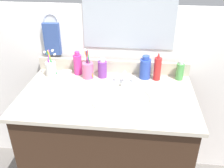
{
  "coord_description": "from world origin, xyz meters",
  "views": [
    {
      "loc": [
        0.17,
        -1.26,
        1.62
      ],
      "look_at": [
        0.03,
        0.0,
        0.92
      ],
      "focal_mm": 39.87,
      "sensor_mm": 36.0,
      "label": 1
    }
  ],
  "objects_px": {
    "bottle_shampoo_blue": "(145,68)",
    "cup_pink": "(88,70)",
    "bottle_soap_pink": "(78,64)",
    "bottle_toner_green": "(180,71)",
    "soap_bar": "(67,72)",
    "hand_towel": "(52,39)",
    "faucet": "(125,79)",
    "cup_white_ceramic": "(51,69)",
    "bottle_cream_purple": "(102,69)",
    "bottle_spray_red": "(157,68)"
  },
  "relations": [
    {
      "from": "faucet",
      "to": "soap_bar",
      "type": "xyz_separation_m",
      "value": [
        -0.41,
        0.09,
        -0.02
      ]
    },
    {
      "from": "hand_towel",
      "to": "cup_white_ceramic",
      "type": "bearing_deg",
      "value": -84.12
    },
    {
      "from": "bottle_toner_green",
      "to": "soap_bar",
      "type": "height_order",
      "value": "bottle_toner_green"
    },
    {
      "from": "bottle_cream_purple",
      "to": "bottle_toner_green",
      "type": "relative_size",
      "value": 1.0
    },
    {
      "from": "bottle_cream_purple",
      "to": "soap_bar",
      "type": "xyz_separation_m",
      "value": [
        -0.25,
        0.02,
        -0.05
      ]
    },
    {
      "from": "bottle_spray_red",
      "to": "bottle_shampoo_blue",
      "type": "xyz_separation_m",
      "value": [
        -0.08,
        0.01,
        -0.01
      ]
    },
    {
      "from": "cup_pink",
      "to": "soap_bar",
      "type": "bearing_deg",
      "value": 167.12
    },
    {
      "from": "bottle_toner_green",
      "to": "bottle_shampoo_blue",
      "type": "bearing_deg",
      "value": -178.37
    },
    {
      "from": "bottle_soap_pink",
      "to": "bottle_shampoo_blue",
      "type": "xyz_separation_m",
      "value": [
        0.46,
        -0.01,
        -0.0
      ]
    },
    {
      "from": "bottle_soap_pink",
      "to": "bottle_shampoo_blue",
      "type": "distance_m",
      "value": 0.46
    },
    {
      "from": "hand_towel",
      "to": "faucet",
      "type": "distance_m",
      "value": 0.58
    },
    {
      "from": "hand_towel",
      "to": "bottle_toner_green",
      "type": "xyz_separation_m",
      "value": [
        0.87,
        -0.08,
        -0.16
      ]
    },
    {
      "from": "bottle_cream_purple",
      "to": "bottle_soap_pink",
      "type": "xyz_separation_m",
      "value": [
        -0.17,
        0.03,
        0.01
      ]
    },
    {
      "from": "bottle_shampoo_blue",
      "to": "cup_white_ceramic",
      "type": "height_order",
      "value": "cup_white_ceramic"
    },
    {
      "from": "bottle_toner_green",
      "to": "bottle_shampoo_blue",
      "type": "height_order",
      "value": "bottle_shampoo_blue"
    },
    {
      "from": "cup_white_ceramic",
      "to": "bottle_soap_pink",
      "type": "bearing_deg",
      "value": 16.44
    },
    {
      "from": "bottle_toner_green",
      "to": "bottle_spray_red",
      "type": "distance_m",
      "value": 0.15
    },
    {
      "from": "hand_towel",
      "to": "cup_pink",
      "type": "height_order",
      "value": "hand_towel"
    },
    {
      "from": "bottle_shampoo_blue",
      "to": "soap_bar",
      "type": "distance_m",
      "value": 0.54
    },
    {
      "from": "bottle_soap_pink",
      "to": "bottle_spray_red",
      "type": "relative_size",
      "value": 0.86
    },
    {
      "from": "soap_bar",
      "to": "cup_pink",
      "type": "bearing_deg",
      "value": -12.88
    },
    {
      "from": "cup_white_ceramic",
      "to": "hand_towel",
      "type": "bearing_deg",
      "value": 95.88
    },
    {
      "from": "bottle_shampoo_blue",
      "to": "cup_white_ceramic",
      "type": "xyz_separation_m",
      "value": [
        -0.63,
        -0.04,
        -0.02
      ]
    },
    {
      "from": "bottle_toner_green",
      "to": "bottle_soap_pink",
      "type": "relative_size",
      "value": 0.81
    },
    {
      "from": "hand_towel",
      "to": "bottle_shampoo_blue",
      "type": "xyz_separation_m",
      "value": [
        0.64,
        -0.09,
        -0.15
      ]
    },
    {
      "from": "faucet",
      "to": "bottle_soap_pink",
      "type": "bearing_deg",
      "value": 162.53
    },
    {
      "from": "bottle_soap_pink",
      "to": "bottle_shampoo_blue",
      "type": "height_order",
      "value": "bottle_soap_pink"
    },
    {
      "from": "bottle_cream_purple",
      "to": "cup_pink",
      "type": "distance_m",
      "value": 0.1
    },
    {
      "from": "bottle_shampoo_blue",
      "to": "soap_bar",
      "type": "height_order",
      "value": "bottle_shampoo_blue"
    },
    {
      "from": "bottle_toner_green",
      "to": "bottle_shampoo_blue",
      "type": "xyz_separation_m",
      "value": [
        -0.23,
        -0.01,
        0.01
      ]
    },
    {
      "from": "bottle_cream_purple",
      "to": "cup_white_ceramic",
      "type": "distance_m",
      "value": 0.35
    },
    {
      "from": "bottle_spray_red",
      "to": "cup_pink",
      "type": "distance_m",
      "value": 0.46
    },
    {
      "from": "faucet",
      "to": "bottle_soap_pink",
      "type": "height_order",
      "value": "bottle_soap_pink"
    },
    {
      "from": "bottle_cream_purple",
      "to": "hand_towel",
      "type": "bearing_deg",
      "value": 164.3
    },
    {
      "from": "hand_towel",
      "to": "bottle_soap_pink",
      "type": "relative_size",
      "value": 1.35
    },
    {
      "from": "faucet",
      "to": "cup_pink",
      "type": "bearing_deg",
      "value": 167.84
    },
    {
      "from": "bottle_shampoo_blue",
      "to": "cup_pink",
      "type": "distance_m",
      "value": 0.38
    },
    {
      "from": "bottle_toner_green",
      "to": "bottle_soap_pink",
      "type": "height_order",
      "value": "bottle_soap_pink"
    },
    {
      "from": "hand_towel",
      "to": "faucet",
      "type": "xyz_separation_m",
      "value": [
        0.52,
        -0.18,
        -0.19
      ]
    },
    {
      "from": "bottle_toner_green",
      "to": "cup_white_ceramic",
      "type": "distance_m",
      "value": 0.86
    },
    {
      "from": "hand_towel",
      "to": "bottle_soap_pink",
      "type": "bearing_deg",
      "value": -21.06
    },
    {
      "from": "bottle_soap_pink",
      "to": "cup_white_ceramic",
      "type": "bearing_deg",
      "value": -163.56
    },
    {
      "from": "bottle_soap_pink",
      "to": "bottle_toner_green",
      "type": "bearing_deg",
      "value": -0.63
    },
    {
      "from": "bottle_shampoo_blue",
      "to": "cup_pink",
      "type": "bearing_deg",
      "value": -174.56
    },
    {
      "from": "bottle_spray_red",
      "to": "cup_pink",
      "type": "bearing_deg",
      "value": -177.19
    },
    {
      "from": "bottle_shampoo_blue",
      "to": "cup_pink",
      "type": "xyz_separation_m",
      "value": [
        -0.38,
        -0.04,
        -0.01
      ]
    },
    {
      "from": "hand_towel",
      "to": "bottle_soap_pink",
      "type": "distance_m",
      "value": 0.25
    },
    {
      "from": "bottle_cream_purple",
      "to": "bottle_toner_green",
      "type": "bearing_deg",
      "value": 2.47
    },
    {
      "from": "bottle_shampoo_blue",
      "to": "cup_pink",
      "type": "height_order",
      "value": "cup_pink"
    },
    {
      "from": "cup_white_ceramic",
      "to": "cup_pink",
      "type": "height_order",
      "value": "cup_pink"
    }
  ]
}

